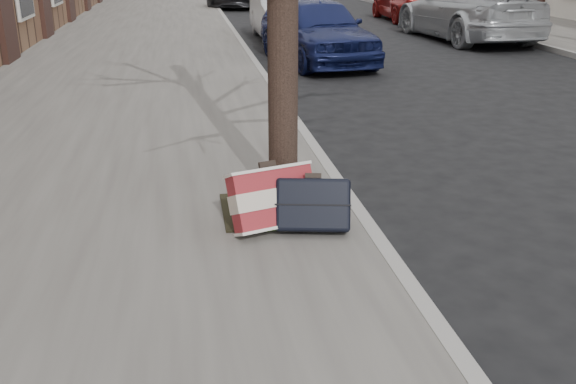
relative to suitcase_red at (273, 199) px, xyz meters
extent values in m
plane|color=black|center=(2.04, -0.80, -0.38)|extent=(120.00, 120.00, 0.00)
cube|color=slate|center=(-1.66, 14.20, -0.32)|extent=(5.00, 70.00, 0.12)
cube|color=slate|center=(9.84, 14.20, -0.32)|extent=(4.00, 70.00, 0.12)
cube|color=black|center=(0.04, 0.40, -0.25)|extent=(0.85, 0.85, 0.02)
cube|color=maroon|center=(0.00, 0.00, 0.00)|extent=(0.75, 0.56, 0.52)
cube|color=black|center=(0.31, -0.09, -0.03)|extent=(0.64, 0.45, 0.46)
imported|color=#121947|center=(2.11, 8.68, 0.30)|extent=(2.16, 4.21, 1.37)
imported|color=#B7BBBF|center=(2.04, 12.37, 0.32)|extent=(1.50, 4.26, 1.40)
imported|color=#A6A9AD|center=(6.76, 11.67, 0.39)|extent=(2.47, 5.40, 1.53)
imported|color=maroon|center=(6.87, 16.66, 0.31)|extent=(1.71, 4.07, 1.38)
camera|label=1|loc=(-0.64, -4.72, 1.85)|focal=40.00mm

